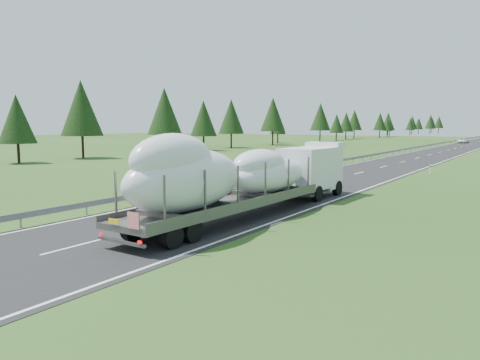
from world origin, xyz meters
The scene contains 6 objects.
ground centered at (0.00, 0.00, 0.00)m, with size 400.00×400.00×0.00m, color #254416.
road_surface centered at (0.00, 100.00, 0.01)m, with size 10.00×400.00×0.02m, color black.
guardrail centered at (-5.30, 99.94, 0.60)m, with size 0.10×400.00×0.76m.
tree_line_left centered at (-42.77, 136.73, 6.71)m, with size 14.09×338.83×12.03m.
boat_truck centered at (2.60, 0.57, 2.37)m, with size 3.21×20.59×4.73m.
distant_van centered at (-2.91, 122.87, 0.72)m, with size 2.38×5.15×1.43m, color white.
Camera 1 is at (16.25, -21.15, 5.08)m, focal length 35.00 mm.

